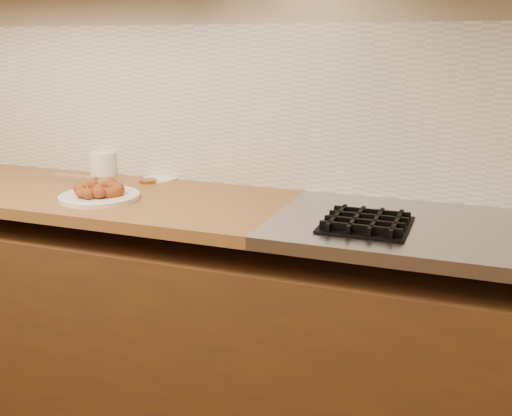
{
  "coord_description": "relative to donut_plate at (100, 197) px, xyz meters",
  "views": [
    {
      "loc": [
        1.1,
        -0.12,
        1.43
      ],
      "look_at": [
        0.46,
        1.58,
        0.93
      ],
      "focal_mm": 42.0,
      "sensor_mm": 36.0,
      "label": 1
    }
  ],
  "objects": [
    {
      "name": "wall_back",
      "position": [
        0.14,
        0.4,
        0.44
      ],
      "size": [
        4.0,
        0.02,
        2.7
      ],
      "primitive_type": "cube",
      "color": "tan",
      "rests_on": "ground"
    },
    {
      "name": "base_cabinet",
      "position": [
        0.14,
        0.09,
        -0.52
      ],
      "size": [
        3.6,
        0.6,
        0.77
      ],
      "primitive_type": "cube",
      "color": "#543313",
      "rests_on": "floor"
    },
    {
      "name": "butcher_block",
      "position": [
        -0.51,
        0.09,
        -0.03
      ],
      "size": [
        2.3,
        0.62,
        0.04
      ],
      "primitive_type": "cube",
      "color": "olive",
      "rests_on": "base_cabinet"
    },
    {
      "name": "stovetop",
      "position": [
        1.29,
        0.09,
        -0.03
      ],
      "size": [
        1.3,
        0.62,
        0.04
      ],
      "primitive_type": "cube",
      "color": "#9EA0A5",
      "rests_on": "base_cabinet"
    },
    {
      "name": "backsplash",
      "position": [
        0.14,
        0.39,
        0.29
      ],
      "size": [
        3.6,
        0.02,
        0.6
      ],
      "primitive_type": "cube",
      "color": "silver",
      "rests_on": "wall_back"
    },
    {
      "name": "burner_grates",
      "position": [
        1.27,
        0.01,
        0.0
      ],
      "size": [
        0.91,
        0.26,
        0.03
      ],
      "color": "black",
      "rests_on": "stovetop"
    },
    {
      "name": "donut_plate",
      "position": [
        0.0,
        0.0,
        0.0
      ],
      "size": [
        0.28,
        0.28,
        0.02
      ],
      "primitive_type": "cylinder",
      "color": "white",
      "rests_on": "butcher_block"
    },
    {
      "name": "ring_donut",
      "position": [
        0.03,
        0.01,
        0.03
      ],
      "size": [
        0.16,
        0.16,
        0.05
      ],
      "primitive_type": "torus",
      "rotation": [
        0.1,
        0.0,
        0.72
      ],
      "color": "#9B4824",
      "rests_on": "donut_plate"
    },
    {
      "name": "fried_dough_chunks",
      "position": [
        -0.02,
        -0.01,
        0.03
      ],
      "size": [
        0.17,
        0.21,
        0.04
      ],
      "color": "#9B4824",
      "rests_on": "donut_plate"
    },
    {
      "name": "plastic_tub",
      "position": [
        -0.23,
        0.36,
        0.04
      ],
      "size": [
        0.13,
        0.13,
        0.09
      ],
      "primitive_type": "cylinder",
      "rotation": [
        0.0,
        0.0,
        -0.17
      ],
      "color": "white",
      "rests_on": "butcher_block"
    },
    {
      "name": "tub_lid",
      "position": [
        0.04,
        0.35,
        -0.0
      ],
      "size": [
        0.17,
        0.17,
        0.01
      ],
      "primitive_type": "cylinder",
      "rotation": [
        0.0,
        0.0,
        -0.3
      ],
      "color": "white",
      "rests_on": "butcher_block"
    },
    {
      "name": "brass_jar_lid",
      "position": [
        0.03,
        0.29,
        -0.0
      ],
      "size": [
        0.08,
        0.08,
        0.01
      ],
      "primitive_type": "cylinder",
      "rotation": [
        0.0,
        0.0,
        -0.14
      ],
      "color": "#AC6E2D",
      "rests_on": "butcher_block"
    },
    {
      "name": "wooden_utensil",
      "position": [
        -0.28,
        0.24,
        -0.0
      ],
      "size": [
        0.2,
        0.03,
        0.02
      ],
      "primitive_type": "cube",
      "rotation": [
        0.0,
        0.0,
        -0.03
      ],
      "color": "#9F7450",
      "rests_on": "butcher_block"
    }
  ]
}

